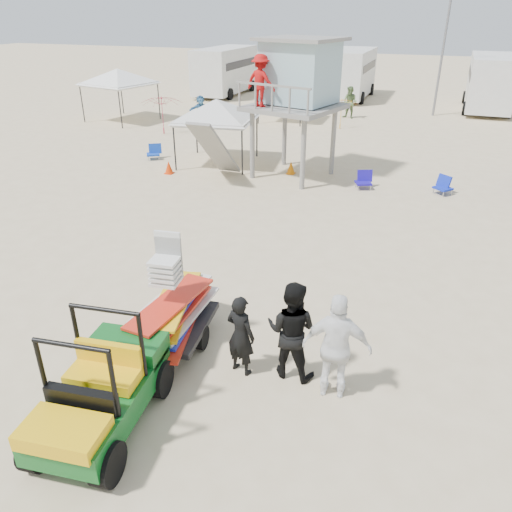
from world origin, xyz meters
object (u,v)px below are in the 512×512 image
(surf_trailer, at_px, (173,307))
(lifeguard_tower, at_px, (294,78))
(utility_cart, at_px, (96,384))
(man_left, at_px, (241,335))

(surf_trailer, distance_m, lifeguard_tower, 11.73)
(utility_cart, height_order, surf_trailer, surf_trailer)
(utility_cart, distance_m, surf_trailer, 2.34)
(man_left, bearing_deg, surf_trailer, 3.68)
(lifeguard_tower, bearing_deg, man_left, -77.43)
(surf_trailer, height_order, man_left, surf_trailer)
(surf_trailer, height_order, lifeguard_tower, lifeguard_tower)
(man_left, distance_m, lifeguard_tower, 12.26)
(utility_cart, relative_size, man_left, 1.68)
(surf_trailer, distance_m, man_left, 1.54)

